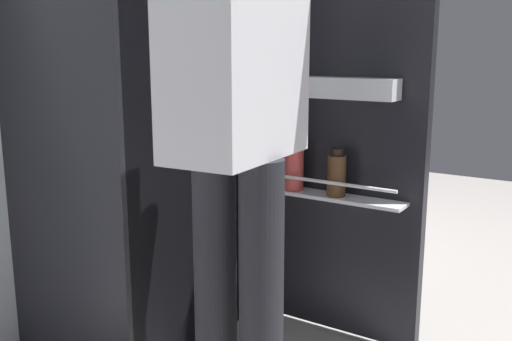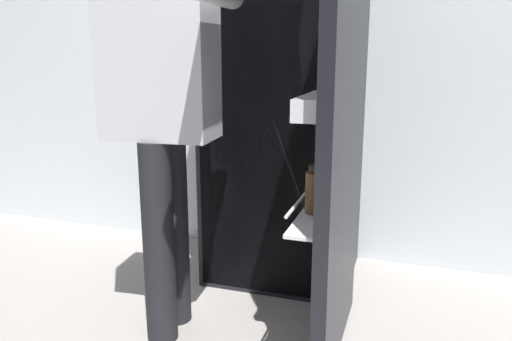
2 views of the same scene
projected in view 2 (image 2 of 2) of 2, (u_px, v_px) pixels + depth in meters
ground_plane at (250, 323)px, 2.11m from camera, size 7.00×7.00×0.00m
kitchen_wall at (303, 11)px, 2.61m from camera, size 4.40×0.10×2.61m
refrigerator at (289, 102)px, 2.34m from camera, size 0.73×1.25×1.75m
person at (163, 97)px, 1.85m from camera, size 0.55×0.69×1.58m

